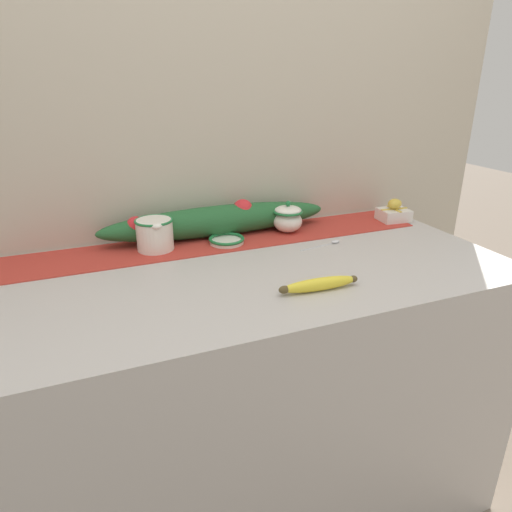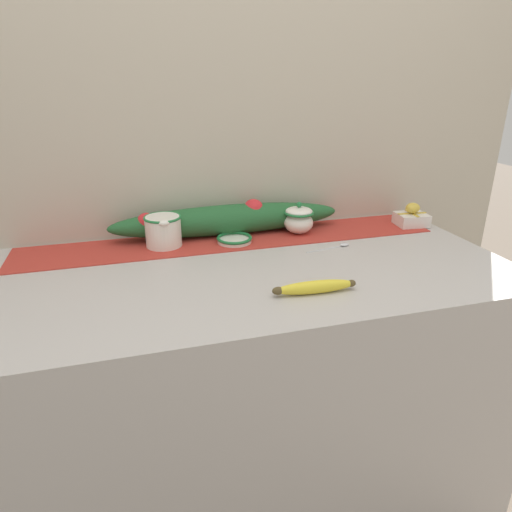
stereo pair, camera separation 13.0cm
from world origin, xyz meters
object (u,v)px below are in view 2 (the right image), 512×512
(banana, at_px, (315,287))
(cream_pitcher, at_px, (163,230))
(spoon, at_px, (341,245))
(sugar_bowl, at_px, (299,219))
(small_dish, at_px, (235,239))
(gift_box, at_px, (412,217))

(banana, bearing_deg, cream_pitcher, 126.66)
(cream_pitcher, distance_m, spoon, 0.59)
(sugar_bowl, distance_m, banana, 0.48)
(cream_pitcher, xyz_separation_m, small_dish, (0.23, -0.03, -0.04))
(small_dish, distance_m, spoon, 0.36)
(small_dish, bearing_deg, gift_box, 0.08)
(sugar_bowl, xyz_separation_m, spoon, (0.09, -0.16, -0.05))
(cream_pitcher, bearing_deg, gift_box, -1.97)
(sugar_bowl, relative_size, banana, 0.50)
(cream_pitcher, xyz_separation_m, gift_box, (0.92, -0.03, -0.02))
(small_dish, height_order, spoon, small_dish)
(sugar_bowl, height_order, spoon, sugar_bowl)
(sugar_bowl, height_order, small_dish, sugar_bowl)
(small_dish, height_order, gift_box, gift_box)
(cream_pitcher, xyz_separation_m, spoon, (0.56, -0.16, -0.05))
(cream_pitcher, relative_size, sugar_bowl, 1.24)
(gift_box, bearing_deg, cream_pitcher, 178.03)
(sugar_bowl, relative_size, small_dish, 0.95)
(small_dish, bearing_deg, sugar_bowl, 7.43)
(small_dish, xyz_separation_m, banana, (0.11, -0.43, 0.00))
(banana, bearing_deg, gift_box, 36.96)
(banana, bearing_deg, sugar_bowl, 74.17)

